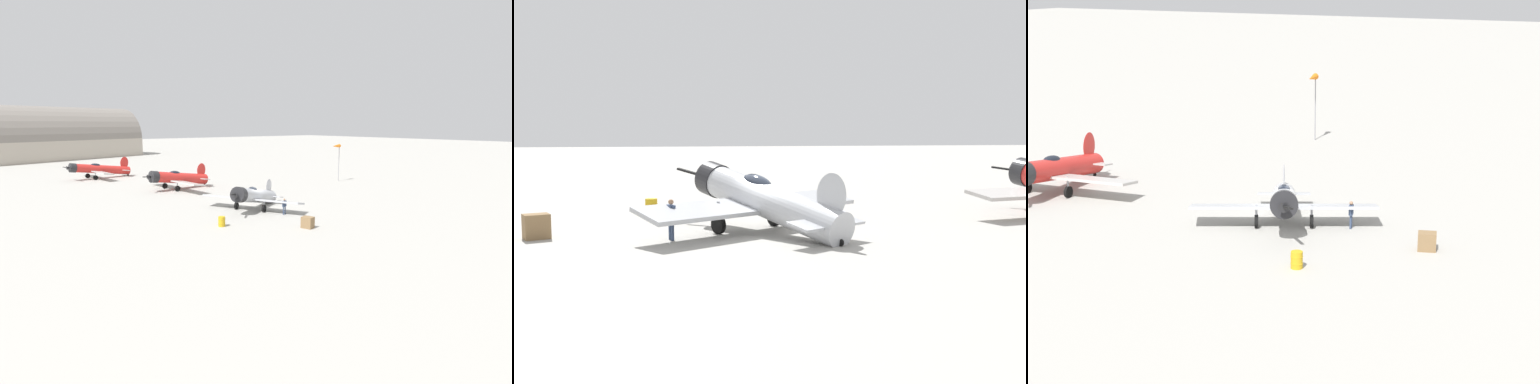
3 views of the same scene
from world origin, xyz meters
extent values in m
plane|color=#A8A59E|center=(0.00, 0.00, 0.00)|extent=(400.00, 400.00, 0.00)
cylinder|color=#B7BABF|center=(0.00, 0.00, 1.38)|extent=(8.05, 5.19, 2.99)
cylinder|color=#232326|center=(3.44, 1.82, 2.12)|extent=(1.79, 1.96, 1.73)
cone|color=#232326|center=(4.02, 2.12, 2.25)|extent=(0.90, 0.90, 0.75)
cube|color=black|center=(4.15, 2.19, 2.25)|extent=(2.56, 2.34, 0.71)
ellipsoid|color=black|center=(0.72, 0.38, 2.16)|extent=(1.94, 1.51, 0.99)
cube|color=#ADAFB5|center=(0.87, 0.46, 1.16)|extent=(7.04, 10.82, 0.57)
ellipsoid|color=#B7BABF|center=(-3.04, -1.61, 1.90)|extent=(1.65, 0.95, 2.03)
cube|color=#ADAFB5|center=(-2.87, -1.51, 0.83)|extent=(2.56, 3.52, 0.31)
cylinder|color=#999BA0|center=(0.54, 2.14, 0.90)|extent=(0.14, 0.14, 1.00)
cylinder|color=black|center=(0.54, 2.14, 0.40)|extent=(0.80, 0.55, 0.80)
cylinder|color=#999BA0|center=(2.07, -0.76, 0.90)|extent=(0.14, 0.14, 1.00)
cylinder|color=black|center=(2.07, -0.76, 0.40)|extent=(0.80, 0.55, 0.80)
cylinder|color=black|center=(-3.48, -1.84, 0.14)|extent=(0.29, 0.22, 0.28)
cylinder|color=red|center=(0.76, -17.03, 1.55)|extent=(8.91, 2.59, 2.58)
cylinder|color=#232326|center=(4.87, -16.51, 2.08)|extent=(1.29, 1.73, 1.71)
cone|color=#232326|center=(5.51, -16.42, 2.16)|extent=(0.71, 0.74, 0.73)
cube|color=black|center=(5.66, -16.41, 2.16)|extent=(2.21, 1.77, 0.40)
ellipsoid|color=black|center=(1.62, -16.92, 2.29)|extent=(1.85, 0.98, 0.89)
cube|color=#BCB7B2|center=(1.80, -16.90, 1.27)|extent=(3.48, 12.44, 0.43)
ellipsoid|color=red|center=(-2.85, -17.49, 2.38)|extent=(1.75, 0.34, 2.19)
cube|color=#BCB7B2|center=(-2.65, -17.46, 1.19)|extent=(1.52, 3.51, 0.24)
cylinder|color=#999BA0|center=(2.10, -15.20, 0.94)|extent=(0.14, 0.14, 1.09)
cylinder|color=black|center=(2.10, -15.20, 0.40)|extent=(0.82, 0.30, 0.80)
cylinder|color=#999BA0|center=(2.52, -18.46, 0.94)|extent=(0.14, 0.14, 1.09)
cylinder|color=black|center=(2.52, -18.46, 0.40)|extent=(0.82, 0.30, 0.80)
cylinder|color=black|center=(-3.37, -17.55, 0.14)|extent=(0.29, 0.13, 0.28)
cylinder|color=red|center=(6.54, -35.20, 1.52)|extent=(10.01, 2.75, 2.59)
cylinder|color=#232326|center=(11.20, -34.55, 2.11)|extent=(1.27, 1.64, 1.60)
cone|color=#232326|center=(11.85, -34.46, 2.19)|extent=(0.70, 0.71, 0.69)
cube|color=black|center=(11.99, -34.44, 2.19)|extent=(0.87, 2.90, 0.16)
ellipsoid|color=black|center=(7.51, -35.06, 2.24)|extent=(1.86, 1.00, 0.88)
cube|color=#BCB7B2|center=(7.70, -35.04, 1.29)|extent=(3.22, 11.12, 0.39)
ellipsoid|color=red|center=(2.45, -35.77, 2.35)|extent=(1.75, 0.36, 2.28)
cube|color=#BCB7B2|center=(2.65, -35.74, 1.12)|extent=(1.56, 3.52, 0.23)
cylinder|color=#999BA0|center=(8.07, -33.38, 0.95)|extent=(0.14, 0.14, 1.10)
cylinder|color=black|center=(8.07, -33.38, 0.40)|extent=(0.82, 0.31, 0.80)
cylinder|color=#999BA0|center=(8.51, -36.54, 0.95)|extent=(0.14, 0.14, 1.10)
cylinder|color=black|center=(8.51, -36.54, 0.40)|extent=(0.82, 0.31, 0.80)
cylinder|color=black|center=(1.87, -35.85, 0.14)|extent=(0.29, 0.14, 0.28)
cylinder|color=#384766|center=(-0.60, 4.19, 0.42)|extent=(0.12, 0.12, 0.83)
cylinder|color=#384766|center=(-0.32, 4.27, 0.42)|extent=(0.12, 0.12, 0.83)
cube|color=#384766|center=(-0.46, 4.23, 1.13)|extent=(0.49, 0.33, 0.59)
sphere|color=#997154|center=(-0.46, 4.23, 1.55)|extent=(0.22, 0.22, 0.22)
cylinder|color=#384766|center=(-0.73, 4.16, 1.14)|extent=(0.09, 0.09, 0.56)
cylinder|color=#384766|center=(-0.19, 4.30, 1.14)|extent=(0.09, 0.09, 0.56)
cube|color=olive|center=(1.30, 9.50, 0.51)|extent=(1.06, 1.19, 1.02)
cylinder|color=gold|center=(7.15, 4.51, 0.45)|extent=(0.62, 0.62, 0.91)
torus|color=gold|center=(7.15, 4.51, 0.63)|extent=(0.66, 0.66, 0.04)
torus|color=gold|center=(7.15, 4.51, 0.27)|extent=(0.66, 0.66, 0.04)
cylinder|color=gray|center=(-23.17, -9.11, 2.91)|extent=(0.10, 0.10, 5.81)
cone|color=orange|center=(-22.17, -8.93, 5.66)|extent=(2.11, 0.90, 0.56)
cube|color=#ADA393|center=(4.64, -81.52, 2.47)|extent=(44.33, 28.72, 4.95)
cylinder|color=slate|center=(4.64, -81.52, 4.95)|extent=(44.33, 28.72, 17.00)
camera|label=1|loc=(25.48, 34.62, 9.15)|focal=28.17mm
camera|label=2|loc=(-24.35, 6.54, 4.20)|focal=41.86mm
camera|label=3|loc=(43.71, 23.07, 15.02)|focal=59.48mm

